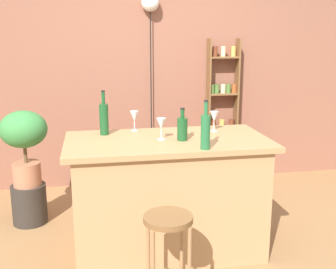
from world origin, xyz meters
TOP-DOWN VIEW (x-y plane):
  - ground at (0.00, 0.00)m, footprint 12.00×12.00m
  - back_wall at (0.00, 1.95)m, footprint 6.40×0.10m
  - kitchen_counter at (0.00, 0.30)m, footprint 1.53×0.80m
  - bar_stool at (-0.13, -0.44)m, footprint 0.30×0.30m
  - spice_shelf at (0.91, 1.81)m, footprint 0.35×0.14m
  - plant_stool at (-1.15, 1.00)m, footprint 0.31×0.31m
  - potted_plant at (-1.15, 1.00)m, footprint 0.41×0.37m
  - bottle_spirits_clear at (0.20, -0.03)m, footprint 0.07×0.07m
  - bottle_sauce_amber at (-0.46, 0.53)m, footprint 0.07×0.07m
  - bottle_vinegar at (0.10, 0.24)m, footprint 0.08×0.08m
  - wine_glass_left at (-0.22, 0.62)m, footprint 0.07×0.07m
  - wine_glass_center at (-0.05, 0.29)m, footprint 0.07×0.07m
  - wine_glass_right at (0.42, 0.49)m, footprint 0.07×0.07m
  - pendant_globe_light at (0.10, 1.84)m, footprint 0.19×0.19m

SIDE VIEW (x-z plane):
  - ground at x=0.00m, z-range 0.00..0.00m
  - plant_stool at x=-1.15m, z-range 0.00..0.36m
  - bar_stool at x=-0.13m, z-range 0.14..0.77m
  - kitchen_counter at x=0.00m, z-range 0.00..0.91m
  - potted_plant at x=-1.15m, z-range 0.45..1.13m
  - spice_shelf at x=0.91m, z-range 0.00..1.63m
  - bottle_vinegar at x=0.10m, z-range 0.88..1.12m
  - wine_glass_left at x=-0.22m, z-range 0.94..1.11m
  - wine_glass_center at x=-0.05m, z-range 0.94..1.11m
  - wine_glass_right at x=0.42m, z-range 0.94..1.11m
  - bottle_spirits_clear at x=0.20m, z-range 0.87..1.21m
  - bottle_sauce_amber at x=-0.46m, z-range 0.87..1.22m
  - back_wall at x=0.00m, z-range 0.00..2.80m
  - pendant_globe_light at x=0.10m, z-range 0.91..3.01m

